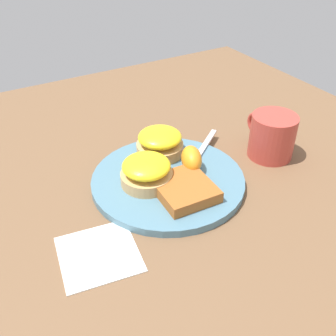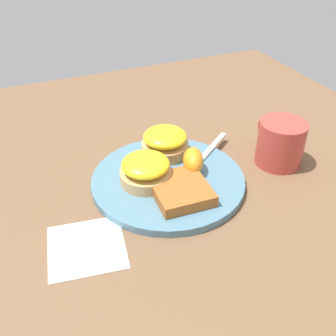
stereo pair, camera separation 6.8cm
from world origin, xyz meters
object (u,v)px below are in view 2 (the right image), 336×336
object	(u,v)px
sandwich_benedict_right	(146,170)
orange_wedge	(194,162)
sandwich_benedict_left	(165,142)
hashbrown_patty	(181,190)
fork	(196,165)
cup	(280,143)

from	to	relation	value
sandwich_benedict_right	orange_wedge	distance (m)	0.09
sandwich_benedict_left	hashbrown_patty	size ratio (longest dim) A/B	0.91
fork	cup	distance (m)	0.16
fork	cup	world-z (taller)	cup
orange_wedge	cup	size ratio (longest dim) A/B	0.52
hashbrown_patty	sandwich_benedict_left	bearing A→B (deg)	-11.19
sandwich_benedict_right	hashbrown_patty	xyz separation A→B (m)	(-0.06, -0.04, -0.01)
hashbrown_patty	cup	bearing A→B (deg)	-81.28
hashbrown_patty	orange_wedge	world-z (taller)	orange_wedge
cup	sandwich_benedict_left	bearing A→B (deg)	63.83
cup	sandwich_benedict_right	bearing A→B (deg)	84.63
sandwich_benedict_left	cup	bearing A→B (deg)	-116.17
sandwich_benedict_right	orange_wedge	bearing A→B (deg)	-96.33
hashbrown_patty	sandwich_benedict_right	bearing A→B (deg)	34.87
orange_wedge	cup	world-z (taller)	cup
sandwich_benedict_left	cup	xyz separation A→B (m)	(-0.09, -0.19, 0.00)
sandwich_benedict_right	cup	bearing A→B (deg)	-95.37
sandwich_benedict_right	hashbrown_patty	distance (m)	0.07
sandwich_benedict_right	fork	bearing A→B (deg)	-87.12
orange_wedge	cup	bearing A→B (deg)	-94.87
sandwich_benedict_left	fork	xyz separation A→B (m)	(-0.07, -0.03, -0.02)
sandwich_benedict_left	sandwich_benedict_right	size ratio (longest dim) A/B	1.00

